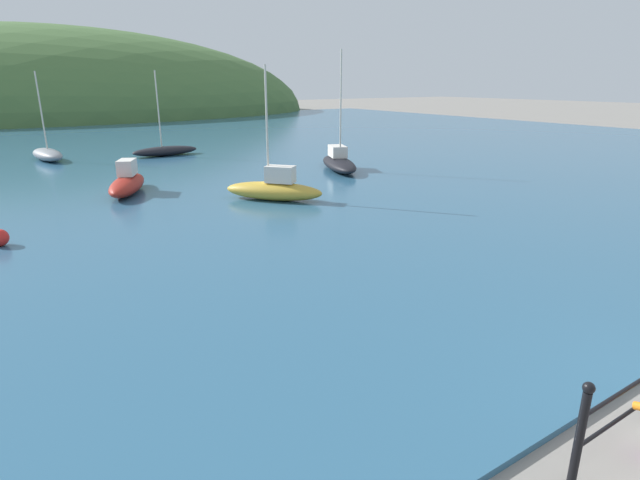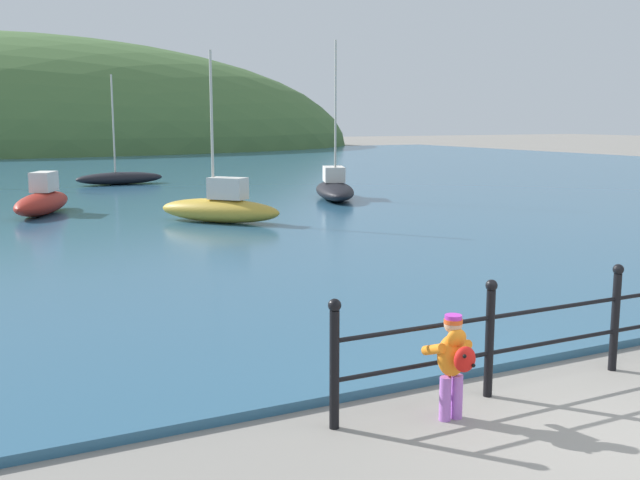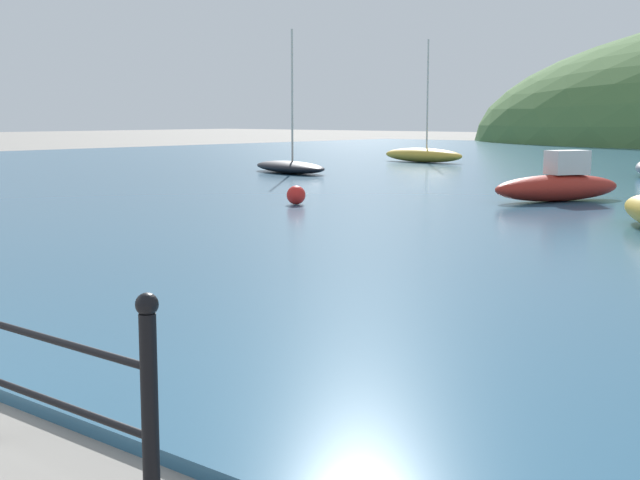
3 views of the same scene
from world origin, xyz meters
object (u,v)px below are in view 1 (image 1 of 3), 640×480
at_px(boat_nearest_quay, 47,154).
at_px(boat_far_left, 274,189).
at_px(boat_red_dinghy, 339,162).
at_px(boat_twin_mast, 165,151).
at_px(boat_far_right, 127,183).

relative_size(boat_nearest_quay, boat_far_left, 0.99).
relative_size(boat_red_dinghy, boat_far_left, 1.18).
xyz_separation_m(boat_red_dinghy, boat_twin_mast, (-5.24, 9.02, -0.09)).
bearing_deg(boat_nearest_quay, boat_red_dinghy, -44.39).
height_order(boat_far_right, boat_red_dinghy, boat_red_dinghy).
relative_size(boat_far_right, boat_red_dinghy, 0.68).
bearing_deg(boat_red_dinghy, boat_twin_mast, 120.17).
distance_m(boat_red_dinghy, boat_nearest_quay, 15.16).
xyz_separation_m(boat_far_right, boat_red_dinghy, (9.31, -0.15, -0.02)).
bearing_deg(boat_far_right, boat_twin_mast, 65.35).
relative_size(boat_twin_mast, boat_nearest_quay, 1.02).
xyz_separation_m(boat_far_right, boat_nearest_quay, (-1.53, 10.45, -0.06)).
bearing_deg(boat_far_right, boat_nearest_quay, 98.32).
xyz_separation_m(boat_red_dinghy, boat_far_left, (-5.37, -3.76, 0.03)).
bearing_deg(boat_far_left, boat_twin_mast, 89.42).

